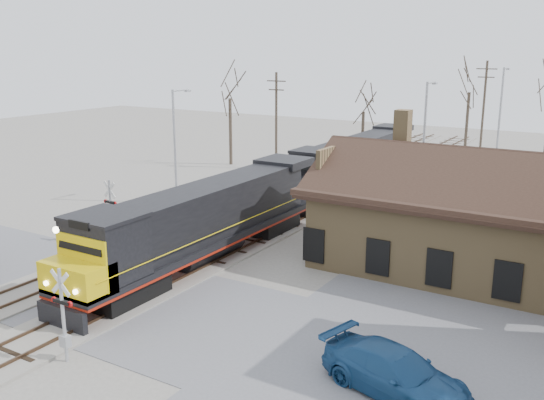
% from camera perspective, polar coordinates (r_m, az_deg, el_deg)
% --- Properties ---
extents(ground, '(140.00, 140.00, 0.00)m').
position_cam_1_polar(ground, '(28.79, -13.60, -9.11)').
color(ground, gray).
rests_on(ground, ground).
extents(road, '(60.00, 9.00, 0.03)m').
position_cam_1_polar(road, '(28.78, -13.61, -9.09)').
color(road, slate).
rests_on(road, ground).
extents(track_main, '(3.40, 90.00, 0.24)m').
position_cam_1_polar(track_main, '(40.08, 1.57, -1.95)').
color(track_main, gray).
rests_on(track_main, ground).
extents(track_siding, '(3.40, 90.00, 0.24)m').
position_cam_1_polar(track_siding, '(42.41, -3.72, -1.08)').
color(track_siding, gray).
rests_on(track_siding, ground).
extents(depot, '(15.20, 9.31, 7.90)m').
position_cam_1_polar(depot, '(32.49, 17.55, -2.18)').
color(depot, olive).
rests_on(depot, ground).
extents(locomotive_lead, '(2.91, 19.49, 4.32)m').
position_cam_1_polar(locomotive_lead, '(31.94, -6.83, -2.14)').
color(locomotive_lead, black).
rests_on(locomotive_lead, ground).
extents(locomotive_trailing, '(2.91, 19.49, 4.09)m').
position_cam_1_polar(locomotive_trailing, '(48.59, 7.65, 3.45)').
color(locomotive_trailing, black).
rests_on(locomotive_trailing, ground).
extents(crossbuck_near, '(1.03, 0.27, 3.61)m').
position_cam_1_polar(crossbuck_near, '(23.44, -19.05, -10.45)').
color(crossbuck_near, '#A5A8AD').
rests_on(crossbuck_near, ground).
extents(crossbuck_far, '(1.08, 0.28, 3.78)m').
position_cam_1_polar(crossbuck_far, '(36.55, -14.91, -1.21)').
color(crossbuck_far, '#A5A8AD').
rests_on(crossbuck_far, ground).
extents(parked_car, '(5.73, 3.53, 1.55)m').
position_cam_1_polar(parked_car, '(21.12, 11.58, -15.65)').
color(parked_car, navy).
rests_on(parked_car, ground).
extents(streetlight_a, '(0.25, 2.04, 8.30)m').
position_cam_1_polar(streetlight_a, '(44.62, -9.03, 5.60)').
color(streetlight_a, '#A5A8AD').
rests_on(streetlight_a, ground).
extents(streetlight_b, '(0.25, 2.04, 8.98)m').
position_cam_1_polar(streetlight_b, '(42.89, 14.16, 5.47)').
color(streetlight_b, '#A5A8AD').
rests_on(streetlight_b, ground).
extents(streetlight_c, '(0.25, 2.04, 9.64)m').
position_cam_1_polar(streetlight_c, '(54.09, 20.65, 7.07)').
color(streetlight_c, '#A5A8AD').
rests_on(streetlight_c, ground).
extents(utility_pole_a, '(2.00, 0.24, 9.00)m').
position_cam_1_polar(utility_pole_a, '(57.07, 0.40, 7.64)').
color(utility_pole_a, '#382D23').
rests_on(utility_pole_a, ground).
extents(utility_pole_b, '(2.00, 0.24, 9.97)m').
position_cam_1_polar(utility_pole_b, '(64.57, 19.28, 8.05)').
color(utility_pole_b, '#382D23').
rests_on(utility_pole_b, ground).
extents(tree_a, '(4.29, 4.29, 10.52)m').
position_cam_1_polar(tree_a, '(59.13, -4.00, 10.53)').
color(tree_a, '#382D23').
rests_on(tree_a, ground).
extents(tree_b, '(3.46, 3.46, 8.48)m').
position_cam_1_polar(tree_b, '(59.57, 8.63, 9.02)').
color(tree_b, '#382D23').
rests_on(tree_b, ground).
extents(tree_c, '(4.44, 4.44, 10.87)m').
position_cam_1_polar(tree_c, '(67.58, 18.15, 10.54)').
color(tree_c, '#382D23').
rests_on(tree_c, ground).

